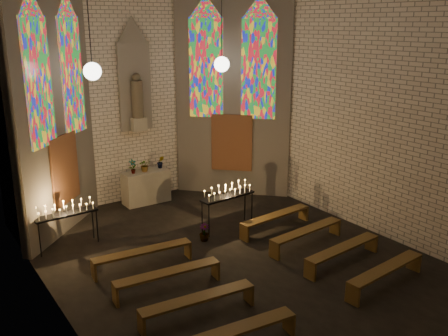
{
  "coord_description": "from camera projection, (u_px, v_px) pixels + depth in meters",
  "views": [
    {
      "loc": [
        -6.13,
        -7.92,
        5.35
      ],
      "look_at": [
        -0.06,
        1.08,
        2.17
      ],
      "focal_mm": 40.0,
      "sensor_mm": 36.0,
      "label": 1
    }
  ],
  "objects": [
    {
      "name": "floor",
      "position": [
        253.0,
        272.0,
        11.09
      ],
      "size": [
        12.0,
        12.0,
        0.0
      ],
      "primitive_type": "plane",
      "color": "black",
      "rests_on": "ground"
    },
    {
      "name": "votive_stand_right",
      "position": [
        228.0,
        193.0,
        13.21
      ],
      "size": [
        1.61,
        0.5,
        1.16
      ],
      "rotation": [
        0.0,
        0.0,
        0.08
      ],
      "color": "black",
      "rests_on": "ground"
    },
    {
      "name": "pew_left_3",
      "position": [
        235.0,
        333.0,
        8.35
      ],
      "size": [
        2.3,
        0.53,
        0.44
      ],
      "rotation": [
        0.0,
        0.0,
        -0.09
      ],
      "color": "#543A18",
      "rests_on": "ground"
    },
    {
      "name": "pew_right_3",
      "position": [
        386.0,
        271.0,
        10.42
      ],
      "size": [
        2.3,
        0.53,
        0.44
      ],
      "rotation": [
        0.0,
        0.0,
        0.09
      ],
      "color": "#543A18",
      "rests_on": "ground"
    },
    {
      "name": "pew_left_2",
      "position": [
        198.0,
        301.0,
        9.3
      ],
      "size": [
        2.3,
        0.53,
        0.44
      ],
      "rotation": [
        0.0,
        0.0,
        -0.09
      ],
      "color": "#543A18",
      "rests_on": "ground"
    },
    {
      "name": "flower_vase_center",
      "position": [
        145.0,
        165.0,
        15.09
      ],
      "size": [
        0.42,
        0.39,
        0.39
      ],
      "primitive_type": "imported",
      "rotation": [
        0.0,
        0.0,
        -0.26
      ],
      "color": "#4C723F",
      "rests_on": "altar"
    },
    {
      "name": "pew_right_0",
      "position": [
        276.0,
        217.0,
        13.29
      ],
      "size": [
        2.3,
        0.53,
        0.44
      ],
      "rotation": [
        0.0,
        0.0,
        0.09
      ],
      "color": "#543A18",
      "rests_on": "ground"
    },
    {
      "name": "votive_stand_left",
      "position": [
        66.0,
        211.0,
        12.08
      ],
      "size": [
        1.53,
        0.42,
        1.11
      ],
      "rotation": [
        0.0,
        0.0,
        0.04
      ],
      "color": "black",
      "rests_on": "ground"
    },
    {
      "name": "pew_left_1",
      "position": [
        168.0,
        275.0,
        10.26
      ],
      "size": [
        2.3,
        0.53,
        0.44
      ],
      "rotation": [
        0.0,
        0.0,
        -0.09
      ],
      "color": "#543A18",
      "rests_on": "ground"
    },
    {
      "name": "aisle_flower_pot",
      "position": [
        204.0,
        232.0,
        12.65
      ],
      "size": [
        0.33,
        0.33,
        0.45
      ],
      "primitive_type": "imported",
      "rotation": [
        0.0,
        0.0,
        -0.41
      ],
      "color": "#4C723F",
      "rests_on": "ground"
    },
    {
      "name": "flower_vase_left",
      "position": [
        133.0,
        167.0,
        14.85
      ],
      "size": [
        0.24,
        0.16,
        0.44
      ],
      "primitive_type": "imported",
      "rotation": [
        0.0,
        0.0,
        0.03
      ],
      "color": "#4C723F",
      "rests_on": "altar"
    },
    {
      "name": "pew_left_0",
      "position": [
        143.0,
        253.0,
        11.21
      ],
      "size": [
        2.3,
        0.53,
        0.44
      ],
      "rotation": [
        0.0,
        0.0,
        -0.09
      ],
      "color": "#543A18",
      "rests_on": "ground"
    },
    {
      "name": "pew_right_1",
      "position": [
        307.0,
        232.0,
        12.33
      ],
      "size": [
        2.3,
        0.53,
        0.44
      ],
      "rotation": [
        0.0,
        0.0,
        0.09
      ],
      "color": "#543A18",
      "rests_on": "ground"
    },
    {
      "name": "pew_right_2",
      "position": [
        343.0,
        250.0,
        11.38
      ],
      "size": [
        2.3,
        0.53,
        0.44
      ],
      "rotation": [
        0.0,
        0.0,
        0.09
      ],
      "color": "#543A18",
      "rests_on": "ground"
    },
    {
      "name": "room",
      "position": [
        176.0,
        89.0,
        12.73
      ],
      "size": [
        8.22,
        12.43,
        7.0
      ],
      "color": "beige",
      "rests_on": "ground"
    },
    {
      "name": "altar",
      "position": [
        146.0,
        187.0,
        15.29
      ],
      "size": [
        1.4,
        0.6,
        1.0
      ],
      "primitive_type": "cube",
      "color": "#B1A890",
      "rests_on": "ground"
    },
    {
      "name": "flower_vase_right",
      "position": [
        161.0,
        162.0,
        15.43
      ],
      "size": [
        0.27,
        0.25,
        0.39
      ],
      "primitive_type": "imported",
      "rotation": [
        0.0,
        0.0,
        -0.42
      ],
      "color": "#4C723F",
      "rests_on": "altar"
    }
  ]
}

